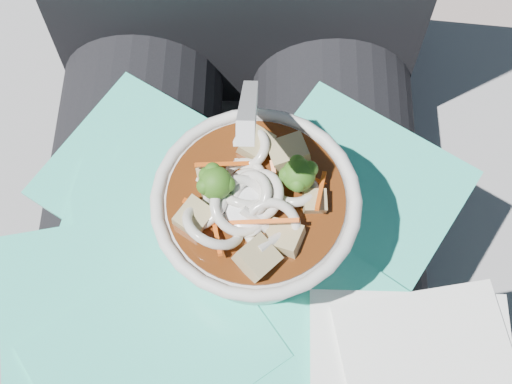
{
  "coord_description": "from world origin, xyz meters",
  "views": [
    {
      "loc": [
        0.03,
        -0.17,
        1.11
      ],
      "look_at": [
        0.02,
        0.02,
        0.69
      ],
      "focal_mm": 50.0,
      "sensor_mm": 36.0,
      "label": 1
    }
  ],
  "objects_px": {
    "plastic_bag": "(221,274)",
    "lap": "(229,307)",
    "udon_bowl": "(255,215)",
    "stone_ledge": "(241,259)",
    "person_body": "(232,197)"
  },
  "relations": [
    {
      "from": "stone_ledge",
      "to": "lap",
      "type": "relative_size",
      "value": 2.08
    },
    {
      "from": "plastic_bag",
      "to": "udon_bowl",
      "type": "relative_size",
      "value": 2.07
    },
    {
      "from": "udon_bowl",
      "to": "lap",
      "type": "bearing_deg",
      "value": -131.84
    },
    {
      "from": "stone_ledge",
      "to": "plastic_bag",
      "type": "height_order",
      "value": "plastic_bag"
    },
    {
      "from": "person_body",
      "to": "udon_bowl",
      "type": "distance_m",
      "value": 0.14
    },
    {
      "from": "person_body",
      "to": "udon_bowl",
      "type": "height_order",
      "value": "person_body"
    },
    {
      "from": "stone_ledge",
      "to": "lap",
      "type": "bearing_deg",
      "value": -90.0
    },
    {
      "from": "person_body",
      "to": "plastic_bag",
      "type": "relative_size",
      "value": 2.57
    },
    {
      "from": "lap",
      "to": "udon_bowl",
      "type": "height_order",
      "value": "udon_bowl"
    },
    {
      "from": "stone_ledge",
      "to": "plastic_bag",
      "type": "distance_m",
      "value": 0.41
    },
    {
      "from": "lap",
      "to": "person_body",
      "type": "distance_m",
      "value": 0.1
    },
    {
      "from": "stone_ledge",
      "to": "person_body",
      "type": "relative_size",
      "value": 1.02
    },
    {
      "from": "plastic_bag",
      "to": "lap",
      "type": "bearing_deg",
      "value": -15.22
    },
    {
      "from": "lap",
      "to": "plastic_bag",
      "type": "relative_size",
      "value": 1.26
    },
    {
      "from": "plastic_bag",
      "to": "stone_ledge",
      "type": "bearing_deg",
      "value": 88.78
    }
  ]
}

